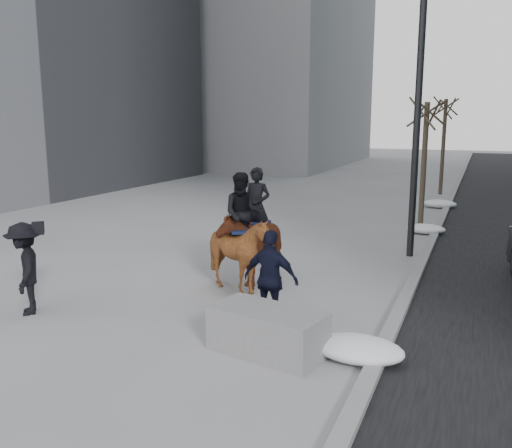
% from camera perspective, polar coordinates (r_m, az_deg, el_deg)
% --- Properties ---
extents(ground, '(120.00, 120.00, 0.00)m').
position_cam_1_polar(ground, '(10.57, -2.55, -9.17)').
color(ground, gray).
rests_on(ground, ground).
extents(curb, '(0.25, 90.00, 0.12)m').
position_cam_1_polar(curb, '(19.34, 18.62, -0.26)').
color(curb, gray).
rests_on(curb, ground).
extents(planter, '(1.93, 1.24, 0.72)m').
position_cam_1_polar(planter, '(8.68, 1.24, -11.23)').
color(planter, gray).
rests_on(planter, ground).
extents(tree_near, '(1.20, 1.20, 4.66)m').
position_cam_1_polar(tree_near, '(19.27, 17.28, 6.61)').
color(tree_near, '#3D3224').
rests_on(tree_near, ground).
extents(tree_far, '(1.20, 1.20, 5.09)m').
position_cam_1_polar(tree_far, '(27.95, 19.13, 8.15)').
color(tree_far, '#362B20').
rests_on(tree_far, ground).
extents(mounted_left, '(0.99, 2.03, 2.59)m').
position_cam_1_polar(mounted_left, '(12.22, -0.17, -1.66)').
color(mounted_left, '#481C0E').
rests_on(mounted_left, ground).
extents(mounted_right, '(1.85, 1.93, 2.55)m').
position_cam_1_polar(mounted_right, '(11.46, -1.60, -2.22)').
color(mounted_right, '#4A190E').
rests_on(mounted_right, ground).
extents(feeder, '(1.06, 0.89, 1.75)m').
position_cam_1_polar(feeder, '(9.55, 1.59, -5.83)').
color(feeder, black).
rests_on(feeder, ground).
extents(camera_crew, '(1.24, 1.28, 1.75)m').
position_cam_1_polar(camera_crew, '(11.09, -23.15, -4.29)').
color(camera_crew, black).
rests_on(camera_crew, ground).
extents(lamppost, '(0.25, 2.17, 9.09)m').
position_cam_1_polar(lamppost, '(14.70, 16.83, 15.83)').
color(lamppost, black).
rests_on(lamppost, ground).
extents(snow_piles, '(1.41, 16.60, 0.36)m').
position_cam_1_polar(snow_piles, '(16.26, 16.72, -1.80)').
color(snow_piles, white).
rests_on(snow_piles, ground).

